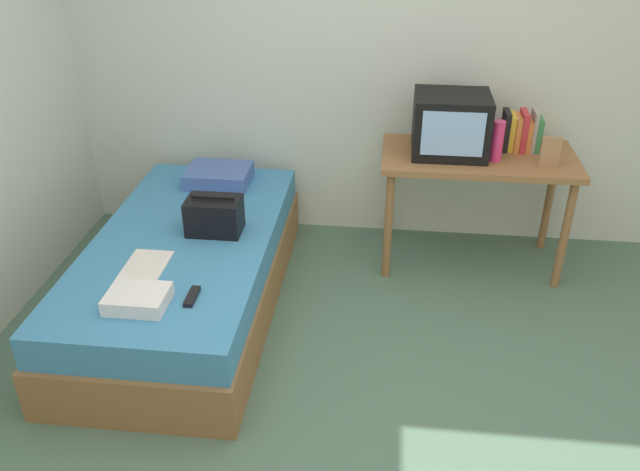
{
  "coord_description": "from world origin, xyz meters",
  "views": [
    {
      "loc": [
        0.14,
        -2.16,
        2.25
      ],
      "look_at": [
        -0.21,
        0.91,
        0.51
      ],
      "focal_mm": 36.65,
      "sensor_mm": 36.0,
      "label": 1
    }
  ],
  "objects_px": {
    "folded_towel": "(138,299)",
    "tv": "(451,124)",
    "handbag": "(214,215)",
    "magazine": "(146,265)",
    "bed": "(187,272)",
    "water_bottle": "(497,141)",
    "book_row": "(521,132)",
    "desk": "(477,169)",
    "picture_frame": "(550,152)",
    "pillow": "(219,176)",
    "remote_dark": "(192,296)"
  },
  "relations": [
    {
      "from": "bed",
      "to": "desk",
      "type": "xyz_separation_m",
      "value": [
        1.65,
        0.69,
        0.42
      ]
    },
    {
      "from": "pillow",
      "to": "remote_dark",
      "type": "relative_size",
      "value": 2.57
    },
    {
      "from": "desk",
      "to": "tv",
      "type": "bearing_deg",
      "value": 178.06
    },
    {
      "from": "book_row",
      "to": "handbag",
      "type": "distance_m",
      "value": 1.9
    },
    {
      "from": "tv",
      "to": "handbag",
      "type": "distance_m",
      "value": 1.49
    },
    {
      "from": "desk",
      "to": "picture_frame",
      "type": "distance_m",
      "value": 0.44
    },
    {
      "from": "desk",
      "to": "pillow",
      "type": "height_order",
      "value": "desk"
    },
    {
      "from": "bed",
      "to": "tv",
      "type": "height_order",
      "value": "tv"
    },
    {
      "from": "folded_towel",
      "to": "tv",
      "type": "bearing_deg",
      "value": 42.61
    },
    {
      "from": "bed",
      "to": "folded_towel",
      "type": "bearing_deg",
      "value": -91.11
    },
    {
      "from": "folded_towel",
      "to": "desk",
      "type": "bearing_deg",
      "value": 39.12
    },
    {
      "from": "water_bottle",
      "to": "book_row",
      "type": "height_order",
      "value": "book_row"
    },
    {
      "from": "desk",
      "to": "handbag",
      "type": "bearing_deg",
      "value": -157.44
    },
    {
      "from": "desk",
      "to": "handbag",
      "type": "relative_size",
      "value": 3.87
    },
    {
      "from": "pillow",
      "to": "handbag",
      "type": "height_order",
      "value": "handbag"
    },
    {
      "from": "magazine",
      "to": "book_row",
      "type": "bearing_deg",
      "value": 29.39
    },
    {
      "from": "tv",
      "to": "folded_towel",
      "type": "xyz_separation_m",
      "value": [
        -1.48,
        -1.36,
        -0.42
      ]
    },
    {
      "from": "water_bottle",
      "to": "remote_dark",
      "type": "xyz_separation_m",
      "value": [
        -1.51,
        -1.19,
        -0.39
      ]
    },
    {
      "from": "desk",
      "to": "book_row",
      "type": "xyz_separation_m",
      "value": [
        0.25,
        0.11,
        0.21
      ]
    },
    {
      "from": "pillow",
      "to": "folded_towel",
      "type": "xyz_separation_m",
      "value": [
        -0.04,
        -1.37,
        -0.01
      ]
    },
    {
      "from": "picture_frame",
      "to": "handbag",
      "type": "relative_size",
      "value": 0.59
    },
    {
      "from": "handbag",
      "to": "magazine",
      "type": "relative_size",
      "value": 1.03
    },
    {
      "from": "book_row",
      "to": "magazine",
      "type": "distance_m",
      "value": 2.32
    },
    {
      "from": "picture_frame",
      "to": "bed",
      "type": "bearing_deg",
      "value": -164.56
    },
    {
      "from": "water_bottle",
      "to": "pillow",
      "type": "distance_m",
      "value": 1.74
    },
    {
      "from": "picture_frame",
      "to": "magazine",
      "type": "bearing_deg",
      "value": -157.56
    },
    {
      "from": "handbag",
      "to": "magazine",
      "type": "xyz_separation_m",
      "value": [
        -0.27,
        -0.39,
        -0.1
      ]
    },
    {
      "from": "tv",
      "to": "remote_dark",
      "type": "distance_m",
      "value": 1.84
    },
    {
      "from": "bed",
      "to": "water_bottle",
      "type": "distance_m",
      "value": 1.95
    },
    {
      "from": "bed",
      "to": "magazine",
      "type": "distance_m",
      "value": 0.41
    },
    {
      "from": "picture_frame",
      "to": "book_row",
      "type": "bearing_deg",
      "value": 117.95
    },
    {
      "from": "bed",
      "to": "handbag",
      "type": "distance_m",
      "value": 0.38
    },
    {
      "from": "bed",
      "to": "picture_frame",
      "type": "xyz_separation_m",
      "value": [
        2.03,
        0.56,
        0.61
      ]
    },
    {
      "from": "tv",
      "to": "water_bottle",
      "type": "relative_size",
      "value": 1.82
    },
    {
      "from": "handbag",
      "to": "remote_dark",
      "type": "distance_m",
      "value": 0.66
    },
    {
      "from": "folded_towel",
      "to": "book_row",
      "type": "bearing_deg",
      "value": 37.52
    },
    {
      "from": "tv",
      "to": "pillow",
      "type": "distance_m",
      "value": 1.5
    },
    {
      "from": "bed",
      "to": "desk",
      "type": "height_order",
      "value": "desk"
    },
    {
      "from": "bed",
      "to": "pillow",
      "type": "relative_size",
      "value": 5.0
    },
    {
      "from": "bed",
      "to": "water_bottle",
      "type": "height_order",
      "value": "water_bottle"
    },
    {
      "from": "bed",
      "to": "pillow",
      "type": "distance_m",
      "value": 0.77
    },
    {
      "from": "magazine",
      "to": "tv",
      "type": "bearing_deg",
      "value": 33.05
    },
    {
      "from": "pillow",
      "to": "water_bottle",
      "type": "bearing_deg",
      "value": -3.39
    },
    {
      "from": "magazine",
      "to": "picture_frame",
      "type": "bearing_deg",
      "value": 22.44
    },
    {
      "from": "desk",
      "to": "magazine",
      "type": "height_order",
      "value": "desk"
    },
    {
      "from": "water_bottle",
      "to": "magazine",
      "type": "distance_m",
      "value": 2.09
    },
    {
      "from": "pillow",
      "to": "remote_dark",
      "type": "distance_m",
      "value": 1.31
    },
    {
      "from": "book_row",
      "to": "handbag",
      "type": "xyz_separation_m",
      "value": [
        -1.73,
        -0.73,
        -0.29
      ]
    },
    {
      "from": "magazine",
      "to": "folded_towel",
      "type": "distance_m",
      "value": 0.36
    },
    {
      "from": "book_row",
      "to": "pillow",
      "type": "relative_size",
      "value": 0.62
    }
  ]
}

